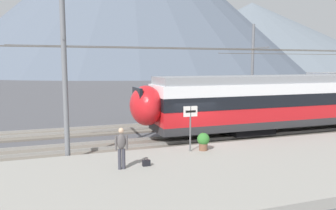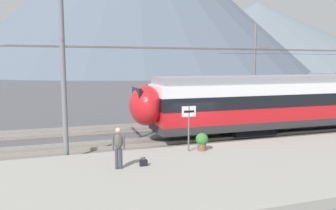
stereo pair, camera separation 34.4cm
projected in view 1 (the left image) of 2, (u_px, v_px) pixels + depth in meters
name	position (u px, v px, depth m)	size (l,w,h in m)	color
ground_plane	(193.00, 146.00, 18.66)	(400.00, 400.00, 0.00)	#4C4C51
platform_slab	(241.00, 170.00, 13.94)	(120.00, 7.81, 0.39)	gray
track_near	(185.00, 141.00, 19.72)	(120.00, 3.00, 0.28)	#6B6359
track_far	(160.00, 127.00, 24.19)	(120.00, 3.00, 0.28)	#6B6359
catenary_mast_west	(65.00, 77.00, 15.26)	(42.79, 2.31, 7.66)	slate
catenary_mast_far_side	(253.00, 69.00, 28.46)	(42.79, 2.38, 7.94)	slate
platform_sign	(190.00, 118.00, 15.97)	(0.70, 0.08, 2.20)	#59595B
passenger_walking	(121.00, 146.00, 13.31)	(0.53, 0.22, 1.69)	#383842
handbag_beside_passenger	(146.00, 163.00, 13.82)	(0.32, 0.18, 0.37)	black
potted_plant_platform_edge	(203.00, 140.00, 16.26)	(0.61, 0.61, 0.87)	brown
mountain_right_ridge	(251.00, 36.00, 265.39)	(206.90, 206.90, 52.40)	slate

